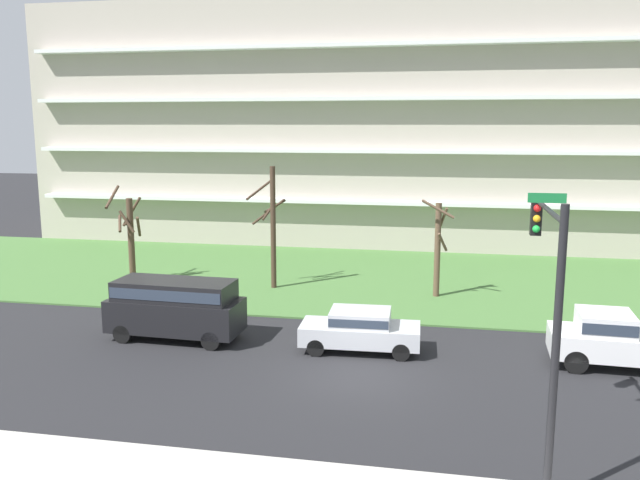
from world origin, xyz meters
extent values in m
plane|color=#232326|center=(0.00, 0.00, 0.00)|extent=(160.00, 160.00, 0.00)
cube|color=#477238|center=(0.00, 14.00, 0.04)|extent=(80.00, 16.00, 0.08)
cube|color=#B2A899|center=(0.00, 27.51, 8.27)|extent=(52.79, 11.02, 16.54)
cube|color=white|center=(0.00, 21.55, 3.31)|extent=(50.68, 0.90, 0.24)
cube|color=white|center=(0.00, 21.55, 6.62)|extent=(50.68, 0.90, 0.24)
cube|color=white|center=(0.00, 21.55, 9.93)|extent=(50.68, 0.90, 0.24)
cube|color=white|center=(0.00, 21.55, 13.23)|extent=(50.68, 0.90, 0.24)
cylinder|color=#4C3828|center=(-13.47, 10.65, 2.27)|extent=(0.33, 0.33, 4.54)
cylinder|color=#4C3828|center=(-14.36, 10.54, 4.60)|extent=(0.38, 1.86, 1.06)
cylinder|color=#4C3828|center=(-13.59, 11.11, 3.78)|extent=(1.07, 0.41, 1.58)
cylinder|color=#4C3828|center=(-13.61, 10.83, 3.53)|extent=(0.55, 0.46, 0.90)
cylinder|color=#4C3828|center=(-13.09, 10.80, 3.04)|extent=(0.47, 0.94, 1.16)
cylinder|color=#4C3828|center=(-13.48, 10.29, 3.36)|extent=(0.86, 0.16, 1.18)
cylinder|color=#4C3828|center=(-13.94, 10.42, 3.23)|extent=(0.63, 1.07, 0.81)
cylinder|color=#423023|center=(-5.83, 10.92, 3.14)|extent=(0.27, 0.27, 6.27)
cylinder|color=#423023|center=(-6.13, 11.13, 3.94)|extent=(0.57, 0.74, 0.81)
cylinder|color=#423023|center=(-5.87, 11.46, 4.20)|extent=(1.15, 0.21, 0.75)
cylinder|color=#423023|center=(-6.26, 11.65, 3.88)|extent=(1.60, 1.01, 1.31)
cylinder|color=#423023|center=(-6.63, 11.36, 5.06)|extent=(1.02, 1.71, 0.97)
cylinder|color=brown|center=(2.37, 10.77, 2.32)|extent=(0.29, 0.29, 4.64)
cylinder|color=brown|center=(2.34, 10.03, 4.44)|extent=(1.55, 0.18, 0.90)
cylinder|color=brown|center=(2.60, 10.92, 3.92)|extent=(0.46, 0.63, 1.02)
cylinder|color=brown|center=(2.60, 10.59, 2.79)|extent=(0.54, 0.63, 0.94)
cube|color=black|center=(-7.55, 2.50, 0.98)|extent=(5.27, 2.19, 1.25)
cube|color=black|center=(-7.55, 2.50, 1.98)|extent=(4.67, 2.01, 0.75)
cube|color=#2D3847|center=(-7.55, 2.50, 1.98)|extent=(4.58, 2.05, 0.41)
cylinder|color=black|center=(-9.40, 1.68, 0.36)|extent=(0.73, 0.25, 0.72)
cylinder|color=black|center=(-9.34, 3.46, 0.36)|extent=(0.73, 0.25, 0.72)
cylinder|color=black|center=(-5.77, 1.54, 0.36)|extent=(0.73, 0.25, 0.72)
cylinder|color=black|center=(-5.70, 3.32, 0.36)|extent=(0.73, 0.25, 0.72)
cube|color=white|center=(9.12, 2.50, 0.82)|extent=(5.48, 2.24, 0.85)
cube|color=white|center=(8.22, 2.54, 1.60)|extent=(1.88, 1.92, 0.70)
cube|color=#2D3847|center=(8.22, 2.54, 1.60)|extent=(1.85, 1.96, 0.38)
cylinder|color=black|center=(7.19, 1.70, 0.40)|extent=(0.81, 0.26, 0.80)
cylinder|color=black|center=(7.27, 3.47, 0.40)|extent=(0.81, 0.26, 0.80)
cube|color=#B7BABF|center=(-0.28, 2.50, 0.67)|extent=(4.47, 1.97, 0.70)
cube|color=#B7BABF|center=(-0.28, 2.50, 1.29)|extent=(2.26, 1.74, 0.55)
cube|color=#2D3847|center=(-0.28, 2.50, 1.29)|extent=(2.22, 1.77, 0.30)
cylinder|color=black|center=(-1.79, 1.65, 0.32)|extent=(0.65, 0.24, 0.64)
cylinder|color=black|center=(-1.85, 3.23, 0.32)|extent=(0.65, 0.24, 0.64)
cylinder|color=black|center=(1.29, 1.77, 0.32)|extent=(0.65, 0.24, 0.64)
cylinder|color=black|center=(1.23, 3.35, 0.32)|extent=(0.65, 0.24, 0.64)
cylinder|color=black|center=(5.08, -6.60, 3.36)|extent=(0.18, 0.18, 6.72)
cylinder|color=black|center=(5.08, -4.34, 6.32)|extent=(0.12, 4.52, 0.12)
cube|color=black|center=(5.08, -2.38, 5.82)|extent=(0.28, 0.28, 0.90)
sphere|color=red|center=(5.08, -2.53, 6.12)|extent=(0.20, 0.20, 0.20)
sphere|color=#F2A519|center=(5.08, -2.53, 5.84)|extent=(0.20, 0.20, 0.20)
sphere|color=green|center=(5.08, -2.53, 5.56)|extent=(0.20, 0.20, 0.20)
cube|color=#197238|center=(5.08, -4.12, 6.57)|extent=(0.90, 0.04, 0.24)
camera|label=1|loc=(2.66, -20.61, 8.33)|focal=36.71mm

